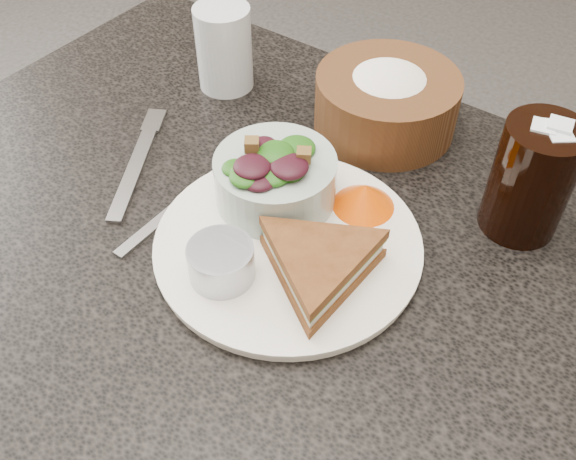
% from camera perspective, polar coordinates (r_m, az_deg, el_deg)
% --- Properties ---
extents(dining_table, '(1.00, 0.70, 0.75)m').
position_cam_1_polar(dining_table, '(1.03, -0.91, -14.53)').
color(dining_table, black).
rests_on(dining_table, floor).
extents(dinner_plate, '(0.29, 0.29, 0.01)m').
position_cam_1_polar(dinner_plate, '(0.70, 0.00, -1.34)').
color(dinner_plate, white).
rests_on(dinner_plate, dining_table).
extents(sandwich, '(0.22, 0.22, 0.04)m').
position_cam_1_polar(sandwich, '(0.65, 2.76, -3.08)').
color(sandwich, brown).
rests_on(sandwich, dinner_plate).
extents(salad_bowl, '(0.15, 0.15, 0.08)m').
position_cam_1_polar(salad_bowl, '(0.72, -1.14, 5.13)').
color(salad_bowl, '#99ADA3').
rests_on(salad_bowl, dinner_plate).
extents(dressing_ramekin, '(0.07, 0.07, 0.04)m').
position_cam_1_polar(dressing_ramekin, '(0.65, -5.96, -2.87)').
color(dressing_ramekin, '#9EA1AB').
rests_on(dressing_ramekin, dinner_plate).
extents(orange_wedge, '(0.10, 0.10, 0.03)m').
position_cam_1_polar(orange_wedge, '(0.73, 6.79, 3.01)').
color(orange_wedge, '#E84B01').
rests_on(orange_wedge, dinner_plate).
extents(fork, '(0.11, 0.17, 0.01)m').
position_cam_1_polar(fork, '(0.82, -13.43, 5.44)').
color(fork, '#B4B5B8').
rests_on(fork, dining_table).
extents(knife, '(0.01, 0.21, 0.00)m').
position_cam_1_polar(knife, '(0.76, -9.39, 2.47)').
color(knife, '#A6A7A7').
rests_on(knife, dining_table).
extents(bread_basket, '(0.24, 0.24, 0.10)m').
position_cam_1_polar(bread_basket, '(0.84, 8.82, 11.87)').
color(bread_basket, '#4E3119').
rests_on(bread_basket, dining_table).
extents(cola_glass, '(0.11, 0.11, 0.15)m').
position_cam_1_polar(cola_glass, '(0.73, 20.95, 4.59)').
color(cola_glass, black).
rests_on(cola_glass, dining_table).
extents(water_glass, '(0.09, 0.09, 0.12)m').
position_cam_1_polar(water_glass, '(0.92, -5.71, 15.79)').
color(water_glass, silver).
rests_on(water_glass, dining_table).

